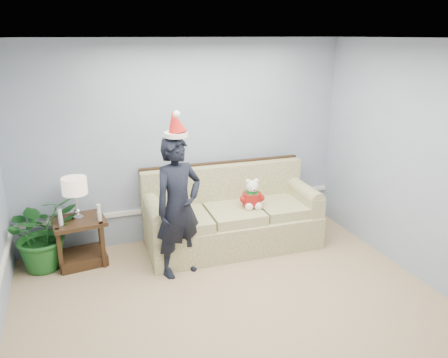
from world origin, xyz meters
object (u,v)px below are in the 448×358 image
sofa (231,218)px  table_lamp (75,188)px  side_table (82,246)px  houseplant (42,232)px  man (178,207)px  teddy_bear (252,197)px

sofa → table_lamp: bearing=177.6°
side_table → table_lamp: 0.76m
sofa → houseplant: sofa is taller
side_table → table_lamp: table_lamp is taller
man → teddy_bear: 1.14m
side_table → teddy_bear: size_ratio=1.66×
man → teddy_bear: (1.08, 0.35, -0.14)m
man → side_table: bearing=130.4°
teddy_bear → sofa: bearing=155.1°
side_table → teddy_bear: teddy_bear is taller
side_table → man: man is taller
side_table → table_lamp: size_ratio=1.27×
sofa → man: man is taller
sofa → side_table: (-1.94, 0.11, -0.15)m
sofa → teddy_bear: size_ratio=5.71×
houseplant → man: bearing=-23.7°
side_table → teddy_bear: 2.25m
houseplant → man: size_ratio=0.56×
sofa → side_table: size_ratio=3.44×
side_table → sofa: bearing=-3.2°
sofa → houseplant: size_ratio=2.45×
sofa → table_lamp: size_ratio=4.36×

